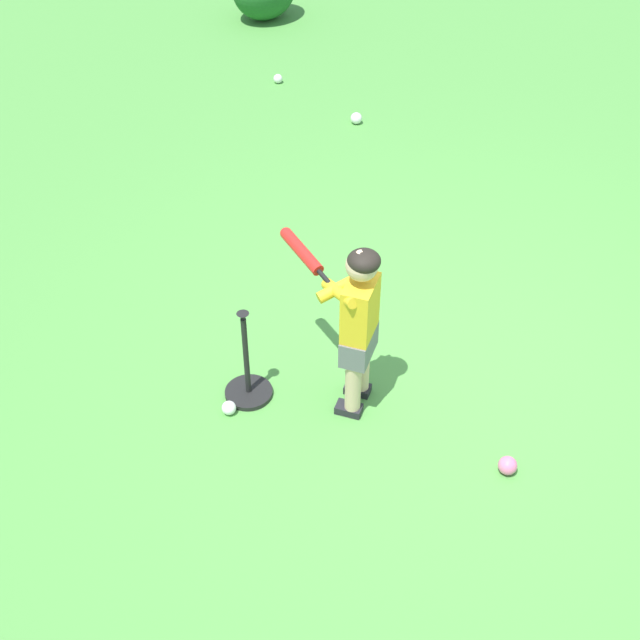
{
  "coord_description": "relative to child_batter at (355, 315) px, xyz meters",
  "views": [
    {
      "loc": [
        -3.15,
        -2.05,
        3.57
      ],
      "look_at": [
        -0.57,
        0.54,
        0.45
      ],
      "focal_mm": 47.72,
      "sensor_mm": 36.0,
      "label": 1
    }
  ],
  "objects": [
    {
      "name": "ground_plane",
      "position": [
        0.57,
        -0.27,
        -0.65
      ],
      "size": [
        40.0,
        40.0,
        0.0
      ],
      "primitive_type": "plane",
      "color": "#519942"
    },
    {
      "name": "child_batter",
      "position": [
        0.0,
        0.0,
        0.0
      ],
      "size": [
        0.32,
        0.77,
        1.08
      ],
      "color": "#232328",
      "rests_on": "ground"
    },
    {
      "name": "play_ball_far_left",
      "position": [
        2.58,
        3.43,
        -0.61
      ],
      "size": [
        0.09,
        0.09,
        0.09
      ],
      "primitive_type": "sphere",
      "color": "white",
      "rests_on": "ground"
    },
    {
      "name": "play_ball_midfield",
      "position": [
        0.2,
        -0.95,
        -0.6
      ],
      "size": [
        0.1,
        0.1,
        0.1
      ],
      "primitive_type": "sphere",
      "color": "pink",
      "rests_on": "ground"
    },
    {
      "name": "play_ball_near_batter",
      "position": [
        2.51,
        2.33,
        -0.6
      ],
      "size": [
        0.1,
        0.1,
        0.1
      ],
      "primitive_type": "sphere",
      "color": "white",
      "rests_on": "ground"
    },
    {
      "name": "play_ball_behind_batter",
      "position": [
        -0.57,
        0.43,
        -0.61
      ],
      "size": [
        0.08,
        0.08,
        0.08
      ],
      "primitive_type": "sphere",
      "color": "white",
      "rests_on": "ground"
    },
    {
      "name": "batting_tee",
      "position": [
        -0.4,
        0.46,
        -0.55
      ],
      "size": [
        0.28,
        0.28,
        0.62
      ],
      "color": "black",
      "rests_on": "ground"
    }
  ]
}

